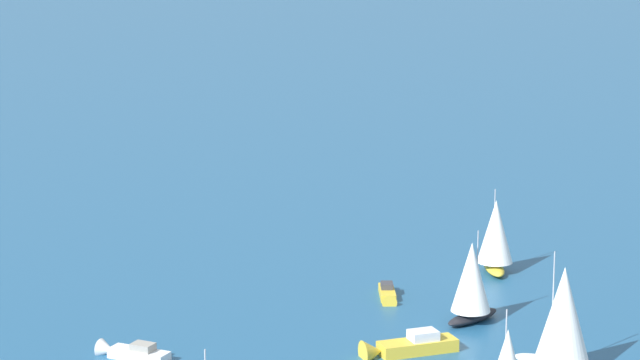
# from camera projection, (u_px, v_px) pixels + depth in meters

# --- Properties ---
(motorboat_near_centre) EXTENTS (3.39, 7.73, 2.17)m
(motorboat_near_centre) POSITION_uv_depth(u_px,v_px,m) (388.00, 294.00, 160.47)
(motorboat_near_centre) COLOR gold
(motorboat_near_centre) RESTS_ON ground_plane
(motorboat_inshore) EXTENTS (8.23, 7.06, 2.52)m
(motorboat_inshore) POSITION_uv_depth(u_px,v_px,m) (130.00, 352.00, 138.45)
(motorboat_inshore) COLOR white
(motorboat_inshore) RESTS_ON ground_plane
(sailboat_ahead) EXTENTS (8.71, 6.84, 11.24)m
(sailboat_ahead) POSITION_uv_depth(u_px,v_px,m) (471.00, 282.00, 149.97)
(sailboat_ahead) COLOR black
(sailboat_ahead) RESTS_ON ground_plane
(sailboat_outer_ring_a) EXTENTS (5.77, 9.28, 11.57)m
(sailboat_outer_ring_a) POSITION_uv_depth(u_px,v_px,m) (495.00, 235.00, 171.59)
(sailboat_outer_ring_a) COLOR gold
(sailboat_outer_ring_a) RESTS_ON ground_plane
(motorboat_outer_ring_c) EXTENTS (11.41, 4.31, 3.23)m
(motorboat_outer_ring_c) POSITION_uv_depth(u_px,v_px,m) (405.00, 347.00, 139.65)
(motorboat_outer_ring_c) COLOR gold
(motorboat_outer_ring_c) RESTS_ON ground_plane
(sailboat_outer_ring_d) EXTENTS (8.73, 9.78, 13.26)m
(sailboat_outer_ring_d) POSITION_uv_depth(u_px,v_px,m) (563.00, 319.00, 132.83)
(sailboat_outer_ring_d) COLOR white
(sailboat_outer_ring_d) RESTS_ON ground_plane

